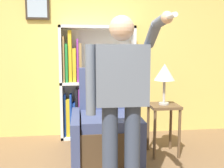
{
  "coord_description": "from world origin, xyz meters",
  "views": [
    {
      "loc": [
        -0.04,
        -2.17,
        1.37
      ],
      "look_at": [
        0.3,
        0.61,
        1.0
      ],
      "focal_mm": 42.0,
      "sensor_mm": 36.0,
      "label": 1
    }
  ],
  "objects_px": {
    "bookcase": "(89,85)",
    "side_table": "(163,116)",
    "armchair": "(105,129)",
    "person_standing": "(121,93)",
    "table_lamp": "(165,73)"
  },
  "relations": [
    {
      "from": "side_table",
      "to": "table_lamp",
      "type": "xyz_separation_m",
      "value": [
        0.0,
        -0.0,
        0.55
      ]
    },
    {
      "from": "table_lamp",
      "to": "bookcase",
      "type": "bearing_deg",
      "value": 138.72
    },
    {
      "from": "person_standing",
      "to": "side_table",
      "type": "relative_size",
      "value": 2.51
    },
    {
      "from": "table_lamp",
      "to": "person_standing",
      "type": "bearing_deg",
      "value": -128.65
    },
    {
      "from": "person_standing",
      "to": "table_lamp",
      "type": "bearing_deg",
      "value": 51.35
    },
    {
      "from": "bookcase",
      "to": "person_standing",
      "type": "bearing_deg",
      "value": -81.94
    },
    {
      "from": "side_table",
      "to": "table_lamp",
      "type": "distance_m",
      "value": 0.55
    },
    {
      "from": "bookcase",
      "to": "armchair",
      "type": "height_order",
      "value": "bookcase"
    },
    {
      "from": "bookcase",
      "to": "table_lamp",
      "type": "bearing_deg",
      "value": -41.28
    },
    {
      "from": "bookcase",
      "to": "table_lamp",
      "type": "height_order",
      "value": "bookcase"
    },
    {
      "from": "person_standing",
      "to": "table_lamp",
      "type": "relative_size",
      "value": 3.19
    },
    {
      "from": "bookcase",
      "to": "side_table",
      "type": "distance_m",
      "value": 1.29
    },
    {
      "from": "person_standing",
      "to": "side_table",
      "type": "height_order",
      "value": "person_standing"
    },
    {
      "from": "armchair",
      "to": "table_lamp",
      "type": "bearing_deg",
      "value": -4.59
    },
    {
      "from": "person_standing",
      "to": "side_table",
      "type": "distance_m",
      "value": 1.21
    }
  ]
}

